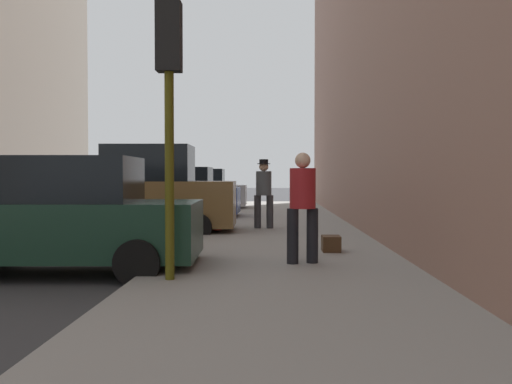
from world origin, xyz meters
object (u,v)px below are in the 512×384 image
traffic_light (169,79)px  pedestrian_with_beanie (264,190)px  fire_hydrant (217,216)px  duffel_bag (331,244)px  parked_silver_sedan (198,191)px  parked_blue_sedan (178,195)px  parked_dark_green_sedan (63,219)px  pedestrian_in_red_jacket (303,202)px  parked_bronze_suv (143,195)px

traffic_light → pedestrian_with_beanie: size_ratio=2.03×
fire_hydrant → duffel_bag: size_ratio=1.60×
parked_silver_sedan → fire_hydrant: (1.80, -9.84, -0.35)m
parked_blue_sedan → traffic_light: (1.85, -11.62, 1.91)m
duffel_bag → fire_hydrant: bearing=121.7°
parked_dark_green_sedan → pedestrian_in_red_jacket: bearing=3.8°
parked_bronze_suv → duffel_bag: parked_bronze_suv is taller
parked_silver_sedan → parked_blue_sedan: bearing=-90.0°
parked_dark_green_sedan → parked_silver_sedan: size_ratio=1.01×
pedestrian_in_red_jacket → pedestrian_with_beanie: (-0.70, 5.90, 0.03)m
parked_dark_green_sedan → duffel_bag: size_ratio=9.68×
parked_bronze_suv → duffel_bag: (4.24, -3.74, -0.74)m
parked_bronze_suv → pedestrian_with_beanie: 3.05m
parked_bronze_suv → pedestrian_with_beanie: size_ratio=2.61×
parked_bronze_suv → duffel_bag: size_ratio=10.56×
parked_bronze_suv → parked_blue_sedan: size_ratio=1.10×
duffel_bag → traffic_light: bearing=-130.2°
pedestrian_in_red_jacket → parked_bronze_suv: bearing=125.4°
parked_silver_sedan → pedestrian_in_red_jacket: bearing=-76.5°
parked_blue_sedan → traffic_light: size_ratio=1.17×
parked_silver_sedan → traffic_light: size_ratio=1.17×
duffel_bag → parked_silver_sedan: bearing=107.1°
pedestrian_with_beanie → parked_blue_sedan: bearing=124.5°
parked_bronze_suv → pedestrian_with_beanie: (2.95, 0.76, 0.10)m
parked_dark_green_sedan → parked_silver_sedan: bearing=90.0°
parked_dark_green_sedan → traffic_light: 2.91m
pedestrian_in_red_jacket → parked_dark_green_sedan: bearing=-176.2°
pedestrian_in_red_jacket → duffel_bag: size_ratio=3.89×
parked_blue_sedan → pedestrian_in_red_jacket: 10.84m
pedestrian_with_beanie → parked_silver_sedan: bearing=107.6°
parked_silver_sedan → pedestrian_in_red_jacket: 15.62m
parked_silver_sedan → pedestrian_with_beanie: size_ratio=2.38×
parked_blue_sedan → fire_hydrant: 5.20m
parked_bronze_suv → parked_blue_sedan: bearing=90.0°
parked_silver_sedan → duffel_bag: (4.24, -13.78, -0.56)m
parked_dark_green_sedan → pedestrian_in_red_jacket: (3.66, 0.24, 0.26)m
parked_bronze_suv → fire_hydrant: bearing=6.3°
traffic_light → pedestrian_with_beanie: traffic_light is taller
fire_hydrant → pedestrian_with_beanie: 1.43m
parked_silver_sedan → pedestrian_with_beanie: bearing=-72.4°
duffel_bag → parked_dark_green_sedan: bearing=-158.9°
parked_blue_sedan → parked_silver_sedan: same height
traffic_light → duffel_bag: traffic_light is taller
parked_bronze_suv → fire_hydrant: (1.80, 0.20, -0.54)m
parked_bronze_suv → traffic_light: (1.85, -6.56, 1.73)m
parked_dark_green_sedan → parked_silver_sedan: same height
traffic_light → parked_dark_green_sedan: bearing=147.5°
parked_dark_green_sedan → duffel_bag: (4.24, 1.64, -0.56)m
pedestrian_with_beanie → duffel_bag: bearing=-74.1°
duffel_bag → parked_blue_sedan: bearing=115.7°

